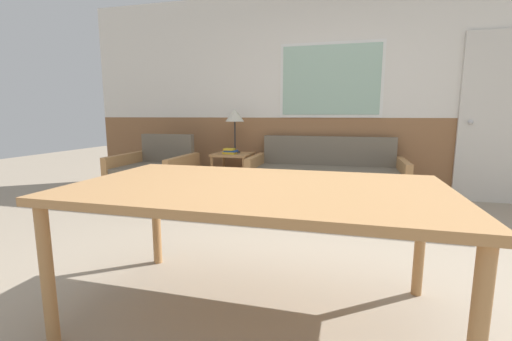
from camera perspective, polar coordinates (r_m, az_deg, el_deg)
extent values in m
plane|color=gray|center=(2.45, 8.84, -16.96)|extent=(16.00, 16.00, 0.00)
cube|color=#8E603D|center=(4.86, 12.33, 2.45)|extent=(7.20, 0.06, 1.04)
cube|color=silver|center=(4.89, 12.90, 18.36)|extent=(7.20, 0.06, 1.66)
cube|color=white|center=(4.81, 12.30, 14.49)|extent=(1.35, 0.01, 0.98)
cube|color=#99BCA8|center=(4.80, 12.30, 14.50)|extent=(1.27, 0.02, 0.90)
cube|color=#B27F4C|center=(4.45, 11.35, -4.54)|extent=(1.89, 0.81, 0.06)
cube|color=#6B6051|center=(4.39, 11.42, -2.01)|extent=(1.73, 0.73, 0.35)
cube|color=#6B6051|center=(4.70, 11.85, 3.24)|extent=(1.73, 0.10, 0.38)
cube|color=#B27F4C|center=(4.54, -0.04, -0.93)|extent=(0.08, 0.81, 0.55)
cube|color=#B27F4C|center=(4.44, 23.21, -1.92)|extent=(0.08, 0.81, 0.55)
cube|color=#B27F4C|center=(4.68, -16.47, -4.06)|extent=(0.91, 0.86, 0.06)
cube|color=#6B6051|center=(4.62, -16.72, -1.52)|extent=(0.75, 0.78, 0.37)
cube|color=#6B6051|center=(4.91, -14.48, 3.63)|extent=(0.75, 0.10, 0.38)
cube|color=#B27F4C|center=(4.86, -20.80, -0.74)|extent=(0.08, 0.86, 0.57)
cube|color=#B27F4C|center=(4.43, -12.02, -1.26)|extent=(0.08, 0.86, 0.57)
cube|color=#B27F4C|center=(4.69, -3.89, 2.70)|extent=(0.50, 0.50, 0.03)
cylinder|color=#B27F4C|center=(4.60, -7.35, -0.99)|extent=(0.04, 0.04, 0.53)
cylinder|color=#B27F4C|center=(4.46, -2.08, -1.26)|extent=(0.04, 0.04, 0.53)
cylinder|color=#B27F4C|center=(5.01, -5.44, -0.12)|extent=(0.04, 0.04, 0.53)
cylinder|color=#B27F4C|center=(4.87, -0.56, -0.34)|extent=(0.04, 0.04, 0.53)
cylinder|color=#262628|center=(4.77, -3.50, 3.11)|extent=(0.14, 0.14, 0.02)
cylinder|color=#262628|center=(4.75, -3.53, 5.69)|extent=(0.02, 0.02, 0.41)
cone|color=beige|center=(4.74, -3.57, 9.21)|extent=(0.26, 0.26, 0.17)
cube|color=gold|center=(4.61, -4.40, 2.94)|extent=(0.18, 0.13, 0.03)
cube|color=#234799|center=(4.61, -4.21, 3.26)|extent=(0.18, 0.14, 0.02)
cube|color=gold|center=(4.60, -4.48, 3.54)|extent=(0.14, 0.11, 0.03)
cube|color=#B27F4C|center=(1.75, 0.17, -3.05)|extent=(1.88, 1.06, 0.04)
cylinder|color=#B27F4C|center=(1.91, -31.45, -14.77)|extent=(0.06, 0.06, 0.69)
cylinder|color=#B27F4C|center=(1.46, 32.96, -22.55)|extent=(0.06, 0.06, 0.69)
cylinder|color=#B27F4C|center=(2.60, -16.32, -7.55)|extent=(0.06, 0.06, 0.69)
cylinder|color=#B27F4C|center=(2.29, 25.69, -10.44)|extent=(0.06, 0.06, 0.69)
cube|color=silver|center=(5.07, 35.24, 7.06)|extent=(0.84, 0.04, 2.06)
sphere|color=silver|center=(4.94, 32.14, 6.84)|extent=(0.06, 0.06, 0.06)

